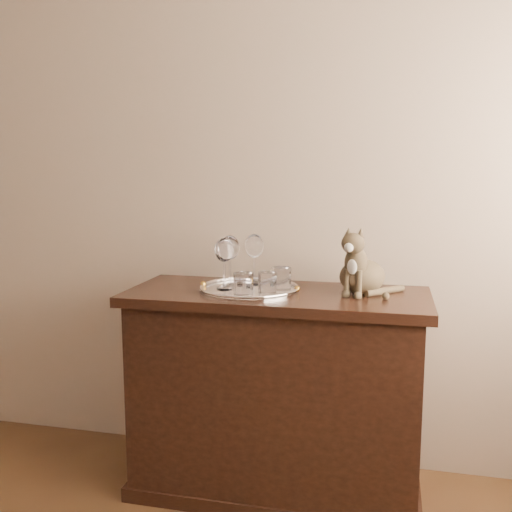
{
  "coord_description": "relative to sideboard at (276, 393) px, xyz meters",
  "views": [
    {
      "loc": [
        1.03,
        -0.25,
        1.33
      ],
      "look_at": [
        0.51,
        1.95,
        0.99
      ],
      "focal_mm": 40.0,
      "sensor_mm": 36.0,
      "label": 1
    }
  ],
  "objects": [
    {
      "name": "tumbler_a",
      "position": [
        -0.03,
        -0.06,
        0.47
      ],
      "size": [
        0.07,
        0.07,
        0.08
      ],
      "primitive_type": "cylinder",
      "color": "silver",
      "rests_on": "tray"
    },
    {
      "name": "wine_glass_c",
      "position": [
        -0.21,
        -0.02,
        0.54
      ],
      "size": [
        0.08,
        0.08,
        0.21
      ],
      "primitive_type": null,
      "color": "white",
      "rests_on": "tray"
    },
    {
      "name": "wine_glass_b",
      "position": [
        -0.12,
        0.11,
        0.54
      ],
      "size": [
        0.08,
        0.08,
        0.21
      ],
      "primitive_type": null,
      "color": "white",
      "rests_on": "tray"
    },
    {
      "name": "cat",
      "position": [
        0.33,
        0.06,
        0.56
      ],
      "size": [
        0.33,
        0.32,
        0.27
      ],
      "primitive_type": null,
      "rotation": [
        0.0,
        0.0,
        -0.33
      ],
      "color": "brown",
      "rests_on": "sideboard"
    },
    {
      "name": "sideboard",
      "position": [
        0.0,
        0.0,
        0.0
      ],
      "size": [
        1.2,
        0.5,
        0.85
      ],
      "primitive_type": null,
      "color": "black",
      "rests_on": "ground"
    },
    {
      "name": "tray",
      "position": [
        -0.11,
        -0.0,
        0.43
      ],
      "size": [
        0.4,
        0.4,
        0.01
      ],
      "primitive_type": "cylinder",
      "color": "white",
      "rests_on": "sideboard"
    },
    {
      "name": "wine_glass_a",
      "position": [
        -0.2,
        0.03,
        0.54
      ],
      "size": [
        0.08,
        0.08,
        0.21
      ],
      "primitive_type": null,
      "color": "white",
      "rests_on": "tray"
    },
    {
      "name": "tumbler_c",
      "position": [
        0.02,
        0.01,
        0.48
      ],
      "size": [
        0.08,
        0.08,
        0.09
      ],
      "primitive_type": "cylinder",
      "color": "white",
      "rests_on": "tray"
    },
    {
      "name": "tumbler_b",
      "position": [
        -0.11,
        -0.12,
        0.48
      ],
      "size": [
        0.08,
        0.08,
        0.09
      ],
      "primitive_type": "cylinder",
      "color": "white",
      "rests_on": "tray"
    },
    {
      "name": "wall_back",
      "position": [
        -0.6,
        0.31,
        0.93
      ],
      "size": [
        4.0,
        0.1,
        2.7
      ],
      "primitive_type": "cube",
      "color": "tan",
      "rests_on": "ground"
    }
  ]
}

